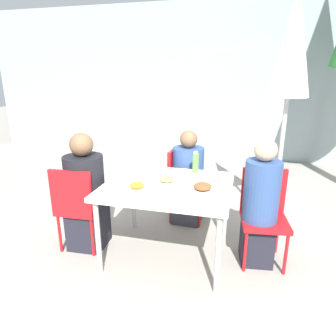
% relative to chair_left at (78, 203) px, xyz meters
% --- Properties ---
extents(ground_plane, '(24.00, 24.00, 0.00)m').
position_rel_chair_left_xyz_m(ground_plane, '(0.86, 0.12, -0.49)').
color(ground_plane, gray).
extents(building_facade, '(10.00, 0.20, 3.00)m').
position_rel_chair_left_xyz_m(building_facade, '(0.86, 3.92, 1.01)').
color(building_facade, '#89999E').
rests_on(building_facade, ground).
extents(dining_table, '(1.13, 0.97, 0.73)m').
position_rel_chair_left_xyz_m(dining_table, '(0.86, 0.12, 0.17)').
color(dining_table, white).
rests_on(dining_table, ground).
extents(chair_left, '(0.42, 0.42, 0.85)m').
position_rel_chair_left_xyz_m(chair_left, '(0.00, 0.00, 0.00)').
color(chair_left, red).
rests_on(chair_left, ground).
extents(person_left, '(0.37, 0.37, 1.16)m').
position_rel_chair_left_xyz_m(person_left, '(0.05, 0.08, 0.05)').
color(person_left, black).
rests_on(person_left, ground).
extents(chair_right, '(0.44, 0.44, 0.85)m').
position_rel_chair_left_xyz_m(chair_right, '(1.71, 0.30, 0.00)').
color(chair_right, red).
rests_on(chair_right, ground).
extents(person_right, '(0.31, 0.31, 1.16)m').
position_rel_chair_left_xyz_m(person_right, '(1.67, 0.22, 0.06)').
color(person_right, black).
rests_on(person_right, ground).
extents(chair_far, '(0.42, 0.42, 0.85)m').
position_rel_chair_left_xyz_m(chair_far, '(0.83, 0.91, 0.00)').
color(chair_far, red).
rests_on(chair_far, ground).
extents(person_far, '(0.35, 0.35, 1.08)m').
position_rel_chair_left_xyz_m(person_far, '(0.91, 0.85, 0.01)').
color(person_far, '#383842').
rests_on(person_far, ground).
extents(closed_umbrella, '(0.40, 0.40, 2.46)m').
position_rel_chair_left_xyz_m(closed_umbrella, '(1.88, 0.92, 1.37)').
color(closed_umbrella, '#333333').
rests_on(closed_umbrella, ground).
extents(plate_0, '(0.28, 0.28, 0.07)m').
position_rel_chair_left_xyz_m(plate_0, '(1.19, 0.02, 0.26)').
color(plate_0, white).
rests_on(plate_0, dining_table).
extents(plate_1, '(0.23, 0.23, 0.06)m').
position_rel_chair_left_xyz_m(plate_1, '(0.64, -0.08, 0.26)').
color(plate_1, white).
rests_on(plate_1, dining_table).
extents(plate_2, '(0.25, 0.25, 0.07)m').
position_rel_chair_left_xyz_m(plate_2, '(0.84, 0.14, 0.26)').
color(plate_2, white).
rests_on(plate_2, dining_table).
extents(bottle, '(0.06, 0.06, 0.21)m').
position_rel_chair_left_xyz_m(bottle, '(1.04, 0.51, 0.33)').
color(bottle, '#51A338').
rests_on(bottle, dining_table).
extents(drinking_cup, '(0.07, 0.07, 0.09)m').
position_rel_chair_left_xyz_m(drinking_cup, '(0.48, 0.08, 0.28)').
color(drinking_cup, silver).
rests_on(drinking_cup, dining_table).
extents(salad_bowl, '(0.18, 0.18, 0.05)m').
position_rel_chair_left_xyz_m(salad_bowl, '(0.72, 0.35, 0.26)').
color(salad_bowl, white).
rests_on(salad_bowl, dining_table).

